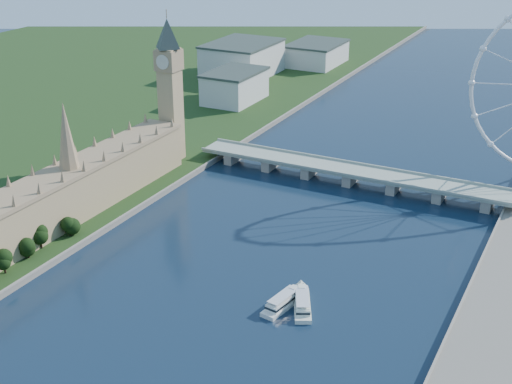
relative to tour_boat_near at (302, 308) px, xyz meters
The scene contains 6 objects.
parliament_range 164.30m from the tour_boat_near, behind, with size 24.00×200.00×70.00m.
big_ben 220.81m from the tour_boat_near, 139.83° to the left, with size 20.02×20.02×110.00m.
westminster_bridge 161.33m from the tour_boat_near, 101.77° to the left, with size 220.00×22.00×9.50m.
city_skyline 418.28m from the tour_boat_near, 89.13° to the left, with size 505.00×280.00×32.00m.
tour_boat_near is the anchor object (origin of this frame).
tour_boat_far 8.92m from the tour_boat_near, 161.01° to the right, with size 7.91×30.88×6.83m, color silver, non-canonical shape.
Camera 1 is at (144.54, -125.52, 184.45)m, focal length 50.00 mm.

